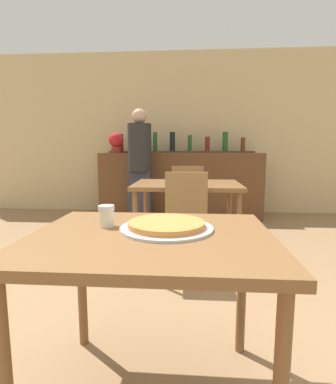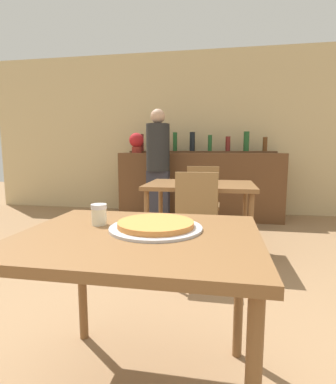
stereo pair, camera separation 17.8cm
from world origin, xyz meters
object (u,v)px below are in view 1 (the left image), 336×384
object	(u,v)px
cheese_shaker	(107,216)
chair_far_side_back	(187,199)
person_standing	(140,163)
potted_plant	(116,142)
chair_far_side_front	(186,219)
pizza_tray	(167,226)

from	to	relation	value
cheese_shaker	chair_far_side_back	bearing A→B (deg)	81.67
person_standing	potted_plant	size ratio (longest dim) A/B	5.17
chair_far_side_front	chair_far_side_back	world-z (taller)	same
chair_far_side_back	potted_plant	bearing A→B (deg)	-44.64
chair_far_side_back	cheese_shaker	xyz separation A→B (m)	(-0.35, -2.37, 0.31)
pizza_tray	potted_plant	world-z (taller)	potted_plant
cheese_shaker	potted_plant	bearing A→B (deg)	103.20
chair_far_side_back	pizza_tray	distance (m)	2.42
chair_far_side_front	pizza_tray	size ratio (longest dim) A/B	2.23
chair_far_side_back	potted_plant	distance (m)	1.81
chair_far_side_front	chair_far_side_back	distance (m)	1.13
pizza_tray	potted_plant	bearing A→B (deg)	107.26
pizza_tray	cheese_shaker	bearing A→B (deg)	173.51
chair_far_side_front	person_standing	bearing A→B (deg)	111.77
pizza_tray	person_standing	distance (m)	3.11
chair_far_side_back	person_standing	bearing A→B (deg)	-41.98
pizza_tray	cheese_shaker	xyz separation A→B (m)	(-0.28, 0.03, 0.03)
cheese_shaker	potted_plant	xyz separation A→B (m)	(-0.83, 3.54, 0.43)
person_standing	potted_plant	xyz separation A→B (m)	(-0.47, 0.53, 0.33)
chair_far_side_back	person_standing	size ratio (longest dim) A/B	0.54
chair_far_side_front	chair_far_side_back	xyz separation A→B (m)	(-0.00, 1.13, 0.00)
person_standing	potted_plant	bearing A→B (deg)	131.82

